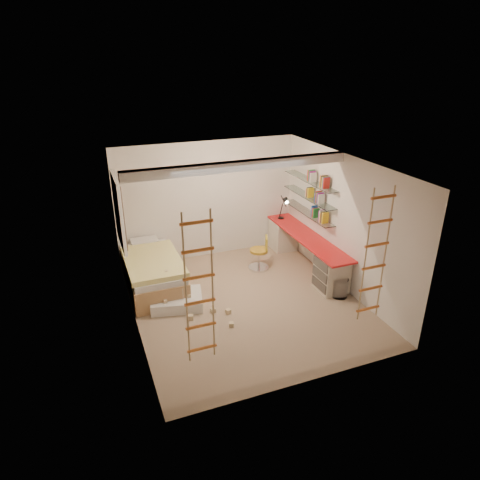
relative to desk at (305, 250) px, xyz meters
name	(u,v)px	position (x,y,z in m)	size (l,w,h in m)	color
floor	(246,302)	(-1.72, -0.86, -0.40)	(4.50, 4.50, 0.00)	#9A7C63
ceiling_beam	(240,166)	(-1.72, -0.56, 2.12)	(4.00, 0.18, 0.16)	white
window_frame	(118,212)	(-3.69, 0.64, 1.15)	(0.06, 1.15, 1.35)	white
window_blind	(121,211)	(-3.65, 0.64, 1.15)	(0.02, 1.00, 1.20)	#4C2D1E
rope_ladder_left	(199,290)	(-3.07, -2.61, 1.11)	(0.41, 0.04, 2.13)	orange
rope_ladder_right	(375,256)	(-0.37, -2.61, 1.11)	(0.41, 0.04, 2.13)	#BF5720
waste_bin	(340,288)	(0.03, -1.30, -0.22)	(0.30, 0.30, 0.37)	white
desk	(305,250)	(0.00, 0.00, 0.00)	(0.56, 2.80, 0.75)	red
shelves	(309,197)	(0.15, 0.27, 1.10)	(0.25, 1.80, 0.71)	white
bed	(153,272)	(-3.20, 0.36, -0.07)	(1.02, 2.00, 0.69)	#AD7F51
task_lamp	(285,204)	(-0.05, 0.96, 0.73)	(0.14, 0.36, 0.57)	black
swivel_chair	(260,257)	(-0.93, 0.30, -0.13)	(0.57, 0.57, 0.74)	#B48622
play_platform	(174,297)	(-2.97, -0.44, -0.25)	(1.05, 0.90, 0.41)	silver
toy_blocks	(189,297)	(-2.75, -0.71, -0.14)	(1.09, 1.22, 0.68)	#CCB284
books	(309,191)	(0.15, 0.27, 1.22)	(0.14, 0.64, 0.92)	yellow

